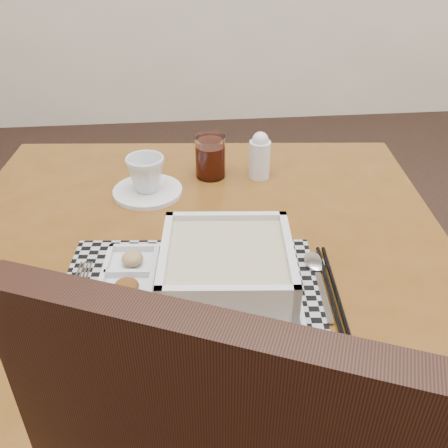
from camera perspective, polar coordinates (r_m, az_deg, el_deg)
The scene contains 10 objects.
dining_table at distance 0.96m, azimuth -2.98°, elevation -6.57°, with size 1.03×1.03×0.71m.
placemat at distance 0.81m, azimuth -3.97°, elevation -8.31°, with size 0.42×0.31×0.00m, color #9F9FA6.
serving_tray at distance 0.79m, azimuth -0.60°, elevation -5.84°, with size 0.34×0.25×0.09m.
fork at distance 0.84m, azimuth -16.70°, elevation -7.89°, with size 0.03×0.19×0.00m.
spoon at distance 0.88m, azimuth 10.47°, elevation -4.77°, with size 0.04×0.18×0.01m.
chopsticks at distance 0.83m, azimuth 12.37°, elevation -7.64°, with size 0.04×0.24×0.01m.
saucer at distance 1.09m, azimuth -8.71°, elevation 3.71°, with size 0.15×0.15×0.01m, color silver.
cup at distance 1.07m, azimuth -8.90°, elevation 5.70°, with size 0.08×0.08×0.08m, color silver.
juice_glass at distance 1.14m, azimuth -1.56°, elevation 7.52°, with size 0.07×0.07×0.10m.
creamer_bottle at distance 1.13m, azimuth 4.09°, elevation 7.78°, with size 0.05×0.05×0.11m.
Camera 1 is at (-0.88, -0.68, 1.25)m, focal length 40.00 mm.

